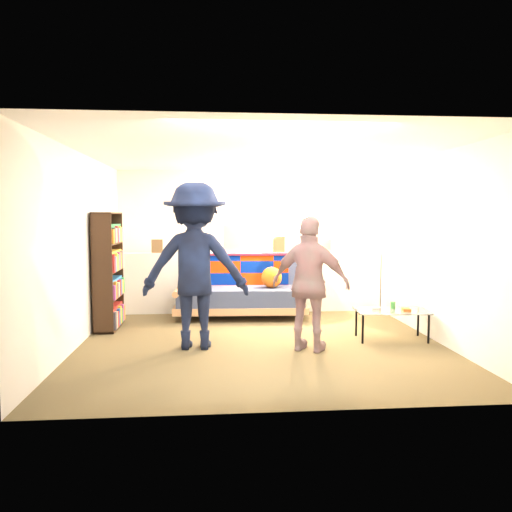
# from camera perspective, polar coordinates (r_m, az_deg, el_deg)

# --- Properties ---
(ground) EXTENTS (5.00, 5.00, 0.00)m
(ground) POSITION_cam_1_polar(r_m,az_deg,el_deg) (6.65, 0.30, -9.33)
(ground) COLOR brown
(ground) RESTS_ON ground
(room_shell) EXTENTS (4.60, 5.05, 2.45)m
(room_shell) POSITION_cam_1_polar(r_m,az_deg,el_deg) (6.93, -0.05, 5.17)
(room_shell) COLOR silver
(room_shell) RESTS_ON ground
(half_wall_ledge) EXTENTS (4.45, 0.15, 1.00)m
(half_wall_ledge) POSITION_cam_1_polar(r_m,az_deg,el_deg) (8.33, -0.83, -3.00)
(half_wall_ledge) COLOR silver
(half_wall_ledge) RESTS_ON ground
(ledge_decor) EXTENTS (2.97, 0.02, 0.45)m
(ledge_decor) POSITION_cam_1_polar(r_m,az_deg,el_deg) (8.23, -2.39, 1.64)
(ledge_decor) COLOR brown
(ledge_decor) RESTS_ON half_wall_ledge
(futon_sofa) EXTENTS (2.10, 1.08, 0.88)m
(futon_sofa) POSITION_cam_1_polar(r_m,az_deg,el_deg) (7.98, -1.64, -3.98)
(futon_sofa) COLOR tan
(futon_sofa) RESTS_ON ground
(bookshelf) EXTENTS (0.28, 0.83, 1.65)m
(bookshelf) POSITION_cam_1_polar(r_m,az_deg,el_deg) (7.40, -16.53, -2.04)
(bookshelf) COLOR black
(bookshelf) RESTS_ON ground
(coffee_table) EXTENTS (0.96, 0.58, 0.48)m
(coffee_table) POSITION_cam_1_polar(r_m,az_deg,el_deg) (6.73, 15.28, -6.19)
(coffee_table) COLOR black
(coffee_table) RESTS_ON ground
(floor_lamp) EXTENTS (0.35, 0.31, 1.65)m
(floor_lamp) POSITION_cam_1_polar(r_m,az_deg,el_deg) (8.11, 5.52, 1.54)
(floor_lamp) COLOR black
(floor_lamp) RESTS_ON ground
(person_left) EXTENTS (1.33, 0.82, 2.00)m
(person_left) POSITION_cam_1_polar(r_m,az_deg,el_deg) (6.07, -6.97, -1.14)
(person_left) COLOR black
(person_left) RESTS_ON ground
(person_right) EXTENTS (1.01, 0.79, 1.60)m
(person_right) POSITION_cam_1_polar(r_m,az_deg,el_deg) (5.92, 6.23, -3.21)
(person_right) COLOR #C88188
(person_right) RESTS_ON ground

